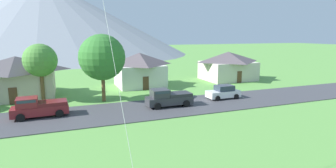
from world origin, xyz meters
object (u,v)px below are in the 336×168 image
Objects in this scene: pickup_truck_maroon_west_side at (39,107)px; pickup_truck_charcoal_east_side at (168,98)px; parked_car_white_mid_west at (223,92)px; house_leftmost at (17,76)px; tree_center at (102,57)px; house_left_center at (228,65)px; tree_near_left at (40,61)px; house_right_center at (140,69)px.

pickup_truck_charcoal_east_side is at bearing -3.76° from pickup_truck_maroon_west_side.
house_leftmost is at bearing 156.74° from parked_car_white_mid_west.
house_leftmost is at bearing 148.71° from tree_center.
tree_center is 9.38m from pickup_truck_charcoal_east_side.
parked_car_white_mid_west is (-8.86, -12.51, -1.74)m from house_left_center.
tree_near_left is 7.25m from tree_center.
house_left_center is at bearing 3.47° from house_leftmost.
house_leftmost is 11.17m from pickup_truck_maroon_west_side.
house_right_center is at bearing -179.12° from house_left_center.
house_leftmost is 1.82× the size of pickup_truck_charcoal_east_side.
tree_near_left reaches higher than house_right_center.
house_leftmost is 1.26× the size of house_right_center.
tree_center reaches higher than house_right_center.
parked_car_white_mid_west is 7.98m from pickup_truck_charcoal_east_side.
parked_car_white_mid_west is (24.42, -10.50, -1.90)m from house_leftmost.
tree_center is 15.64m from parked_car_white_mid_west.
pickup_truck_maroon_west_side and pickup_truck_charcoal_east_side have the same top height.
tree_center is at bearing 163.08° from parked_car_white_mid_west.
tree_near_left is (-30.09, -5.98, 2.44)m from house_left_center.
tree_center is at bearing -130.50° from house_right_center.
parked_car_white_mid_west is (7.57, -12.26, -1.86)m from house_right_center.
pickup_truck_charcoal_east_side is at bearing -34.76° from house_leftmost.
tree_near_left is at bearing -157.24° from house_right_center.
house_right_center is 14.53m from parked_car_white_mid_west.
house_right_center is 0.93× the size of tree_center.
house_leftmost reaches higher than house_left_center.
parked_car_white_mid_west is at bearing -125.30° from house_left_center.
house_leftmost reaches higher than pickup_truck_charcoal_east_side.
house_left_center is 16.43m from house_right_center.
house_right_center is 1.80× the size of parked_car_white_mid_west.
pickup_truck_maroon_west_side is (3.17, -10.58, -1.71)m from house_leftmost.
tree_near_left is 1.33× the size of pickup_truck_maroon_west_side.
tree_center is 9.30m from pickup_truck_maroon_west_side.
house_left_center is 1.73× the size of pickup_truck_charcoal_east_side.
house_right_center is 14.99m from tree_near_left.
tree_near_left is at bearing -168.75° from house_left_center.
tree_near_left reaches higher than pickup_truck_charcoal_east_side.
tree_near_left is (-13.66, -5.73, 2.32)m from house_right_center.
pickup_truck_charcoal_east_side is (-16.78, -13.47, -1.55)m from house_left_center.
parked_car_white_mid_west is 21.25m from pickup_truck_maroon_west_side.
tree_center is at bearing -160.61° from house_left_center.
tree_center is (6.91, -2.17, 0.33)m from tree_near_left.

